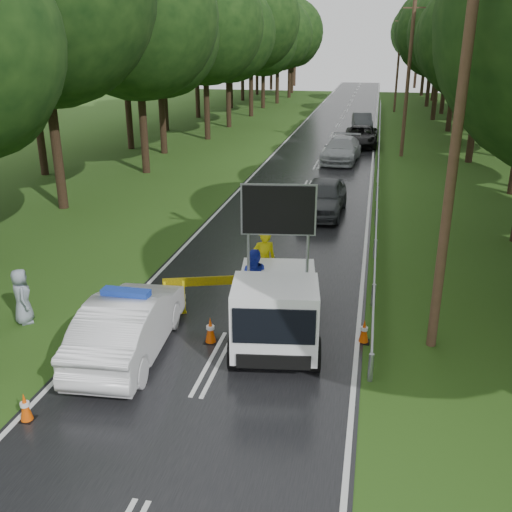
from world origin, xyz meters
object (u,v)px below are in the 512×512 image
(civilian, at_px, (256,281))
(queue_car_second, at_px, (342,150))
(officer, at_px, (264,261))
(queue_car_fourth, at_px, (362,122))
(police_sedan, at_px, (129,325))
(queue_car_third, at_px, (361,136))
(queue_car_first, at_px, (323,197))
(barrier, at_px, (211,286))
(work_truck, at_px, (276,304))

(civilian, distance_m, queue_car_second, 22.38)
(officer, bearing_deg, civilian, 68.22)
(civilian, distance_m, queue_car_fourth, 36.54)
(police_sedan, bearing_deg, queue_car_third, -102.75)
(queue_car_fourth, bearing_deg, queue_car_first, -98.29)
(queue_car_first, distance_m, queue_car_fourth, 26.26)
(police_sedan, xyz_separation_m, queue_car_second, (3.51, 25.32, -0.03))
(civilian, bearing_deg, queue_car_third, 84.87)
(civilian, distance_m, queue_car_third, 28.43)
(barrier, xyz_separation_m, queue_car_third, (3.16, 28.73, -0.12))
(queue_car_third, bearing_deg, queue_car_fourth, 91.41)
(police_sedan, distance_m, officer, 5.02)
(barrier, relative_size, civilian, 1.39)
(civilian, height_order, queue_car_fourth, civilian)
(barrier, relative_size, queue_car_third, 0.49)
(officer, distance_m, queue_car_first, 8.93)
(work_truck, relative_size, queue_car_first, 1.09)
(barrier, height_order, queue_car_fourth, queue_car_fourth)
(queue_car_first, xyz_separation_m, queue_car_third, (1.03, 18.11, -0.06))
(barrier, relative_size, officer, 1.27)
(queue_car_second, bearing_deg, police_sedan, -93.07)
(barrier, bearing_deg, queue_car_fourth, 67.00)
(police_sedan, bearing_deg, queue_car_fourth, -100.81)
(queue_car_fourth, bearing_deg, work_truck, -97.82)
(queue_car_first, bearing_deg, queue_car_fourth, 90.50)
(work_truck, relative_size, barrier, 1.95)
(queue_car_first, height_order, queue_car_third, queue_car_first)
(work_truck, bearing_deg, queue_car_third, 79.63)
(civilian, relative_size, queue_car_third, 0.35)
(queue_car_second, bearing_deg, queue_car_first, -85.24)
(barrier, relative_size, queue_car_second, 0.49)
(police_sedan, bearing_deg, work_truck, -162.89)
(barrier, relative_size, queue_car_first, 0.56)
(officer, bearing_deg, queue_car_first, -119.23)
(barrier, bearing_deg, queue_car_first, 60.26)
(officer, bearing_deg, work_truck, 83.70)
(officer, xyz_separation_m, civilian, (0.03, -1.37, -0.09))
(officer, bearing_deg, queue_car_fourth, -115.99)
(queue_car_second, relative_size, queue_car_fourth, 1.20)
(work_truck, height_order, queue_car_third, work_truck)
(queue_car_first, distance_m, queue_car_third, 18.14)
(officer, relative_size, queue_car_first, 0.44)
(police_sedan, height_order, officer, officer)
(queue_car_second, bearing_deg, queue_car_fourth, 91.44)
(queue_car_third, bearing_deg, barrier, -96.14)
(barrier, height_order, queue_car_second, queue_car_second)
(work_truck, xyz_separation_m, queue_car_third, (1.10, 29.96, -0.31))
(queue_car_first, bearing_deg, barrier, -99.01)
(work_truck, height_order, queue_car_fourth, work_truck)
(barrier, distance_m, queue_car_second, 22.83)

